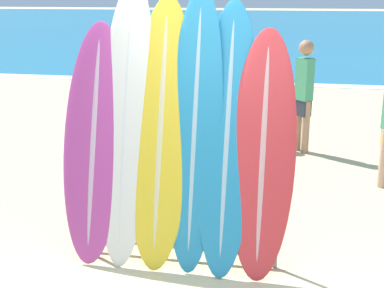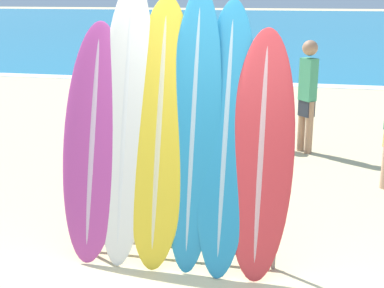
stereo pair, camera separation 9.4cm
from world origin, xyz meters
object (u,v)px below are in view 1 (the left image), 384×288
at_px(surfboard_slot_3, 195,130).
at_px(person_far_right, 304,92).
at_px(person_near_water, 235,84).
at_px(surfboard_slot_0, 94,142).
at_px(surfboard_rack, 175,212).
at_px(surfboard_slot_1, 126,123).
at_px(surfboard_slot_2, 161,133).
at_px(person_far_left, 199,103).
at_px(surfboard_slot_5, 263,154).
at_px(surfboard_slot_4, 227,137).

height_order(surfboard_slot_3, person_far_right, surfboard_slot_3).
bearing_deg(person_near_water, surfboard_slot_0, -91.27).
bearing_deg(person_near_water, surfboard_rack, -81.10).
relative_size(surfboard_rack, surfboard_slot_1, 0.75).
relative_size(surfboard_slot_2, person_near_water, 1.37).
relative_size(surfboard_slot_0, surfboard_slot_2, 0.90).
height_order(person_near_water, person_far_left, person_near_water).
height_order(surfboard_slot_3, surfboard_slot_5, surfboard_slot_3).
relative_size(surfboard_slot_4, surfboard_slot_5, 1.11).
height_order(surfboard_slot_2, person_far_left, surfboard_slot_2).
bearing_deg(surfboard_slot_2, person_far_left, 93.16).
relative_size(surfboard_rack, person_far_right, 1.10).
relative_size(surfboard_slot_1, surfboard_slot_3, 1.03).
bearing_deg(person_far_left, surfboard_slot_2, 91.41).
bearing_deg(surfboard_slot_1, person_near_water, 83.08).
distance_m(surfboard_slot_4, person_far_right, 3.74).
relative_size(surfboard_slot_2, surfboard_slot_3, 0.97).
bearing_deg(surfboard_slot_0, person_near_water, 79.27).
bearing_deg(surfboard_slot_5, surfboard_rack, -177.70).
relative_size(surfboard_slot_1, person_far_right, 1.47).
xyz_separation_m(surfboard_slot_0, person_near_water, (0.79, 4.15, -0.13)).
bearing_deg(surfboard_slot_1, person_far_left, 86.14).
distance_m(surfboard_slot_2, surfboard_slot_5, 0.91).
bearing_deg(surfboard_slot_3, surfboard_slot_5, -4.15).
xyz_separation_m(surfboard_slot_1, surfboard_slot_3, (0.63, -0.01, -0.03)).
xyz_separation_m(surfboard_rack, surfboard_slot_5, (0.77, 0.03, 0.58)).
distance_m(surfboard_slot_0, surfboard_slot_4, 1.21).
xyz_separation_m(surfboard_slot_0, person_far_left, (0.47, 2.68, -0.16)).
distance_m(surfboard_rack, person_near_water, 4.21).
bearing_deg(surfboard_slot_0, surfboard_slot_4, 2.20).
xyz_separation_m(surfboard_rack, surfboard_slot_1, (-0.46, 0.09, 0.79)).
bearing_deg(surfboard_slot_2, surfboard_slot_0, -176.72).
bearing_deg(person_near_water, surfboard_slot_1, -87.46).
xyz_separation_m(surfboard_slot_2, person_far_right, (1.26, 3.69, -0.25)).
xyz_separation_m(surfboard_rack, surfboard_slot_3, (0.17, 0.07, 0.75)).
bearing_deg(surfboard_slot_2, surfboard_slot_5, -2.19).
bearing_deg(surfboard_slot_5, surfboard_slot_0, -179.98).
distance_m(surfboard_slot_2, person_far_left, 2.67).
xyz_separation_m(surfboard_slot_1, surfboard_slot_5, (1.23, -0.05, -0.20)).
bearing_deg(person_far_left, person_far_right, -145.33).
bearing_deg(surfboard_slot_3, surfboard_slot_0, -177.24).
bearing_deg(surfboard_rack, surfboard_slot_3, 23.60).
relative_size(surfboard_rack, person_near_water, 1.08).
xyz_separation_m(surfboard_rack, person_far_right, (1.13, 3.75, 0.46)).
bearing_deg(surfboard_rack, surfboard_slot_0, 177.68).
bearing_deg(surfboard_slot_4, person_far_right, 79.63).
bearing_deg(person_far_left, surfboard_slot_5, 109.60).
relative_size(surfboard_rack, surfboard_slot_4, 0.80).
bearing_deg(surfboard_slot_2, surfboard_slot_3, 1.69).
relative_size(surfboard_rack, surfboard_slot_2, 0.79).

